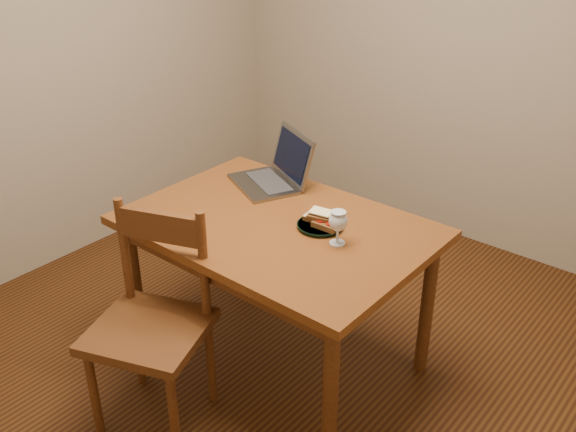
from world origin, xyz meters
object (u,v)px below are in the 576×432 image
Objects in this scene: table at (278,240)px; chair at (150,315)px; plate at (320,226)px; milk_glass at (338,228)px; laptop at (277,170)px.

chair is (-0.16, -0.60, -0.14)m from table.
chair reaches higher than plate.
milk_glass is 0.33× the size of laptop.
plate is 0.17m from milk_glass.
milk_glass is (0.46, 0.62, 0.30)m from chair.
laptop is (-0.11, 0.92, 0.29)m from chair.
milk_glass reaches higher than table.
plate is 0.45× the size of laptop.
milk_glass is at bearing 3.72° from table.
plate is at bearing 43.80° from chair.
table is 8.71× the size of milk_glass.
table is 0.21m from plate.
table is 0.45m from laptop.
laptop is at bearing 76.21° from chair.
chair is 3.79× the size of milk_glass.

